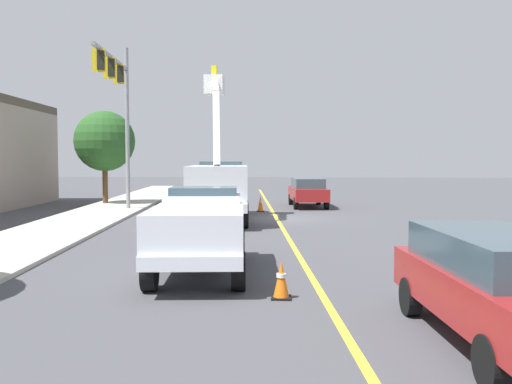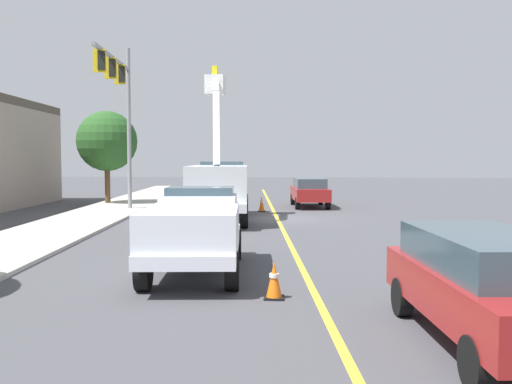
% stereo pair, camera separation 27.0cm
% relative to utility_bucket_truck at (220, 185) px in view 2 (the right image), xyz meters
% --- Properties ---
extents(ground, '(120.00, 120.00, 0.00)m').
position_rel_utility_bucket_truck_xyz_m(ground, '(0.86, -2.61, -1.62)').
color(ground, '#47474C').
extents(sidewalk_far_side, '(60.05, 9.76, 0.12)m').
position_rel_utility_bucket_truck_xyz_m(sidewalk_far_side, '(-0.05, 6.22, -1.56)').
color(sidewalk_far_side, '#B2ADA3').
rests_on(sidewalk_far_side, ground).
extents(lane_centre_stripe, '(49.75, 5.31, 0.01)m').
position_rel_utility_bucket_truck_xyz_m(lane_centre_stripe, '(0.86, -2.61, -1.62)').
color(lane_centre_stripe, yellow).
rests_on(lane_centre_stripe, ground).
extents(utility_bucket_truck, '(8.41, 3.33, 7.26)m').
position_rel_utility_bucket_truck_xyz_m(utility_bucket_truck, '(0.00, 0.00, 0.00)').
color(utility_bucket_truck, silver).
rests_on(utility_bucket_truck, ground).
extents(service_pickup_truck, '(5.79, 2.67, 2.06)m').
position_rel_utility_bucket_truck_xyz_m(service_pickup_truck, '(-11.95, -1.24, -0.50)').
color(service_pickup_truck, white).
rests_on(service_pickup_truck, ground).
extents(passing_minivan, '(4.97, 2.38, 1.69)m').
position_rel_utility_bucket_truck_xyz_m(passing_minivan, '(7.50, -4.17, -0.65)').
color(passing_minivan, maroon).
rests_on(passing_minivan, ground).
extents(trailing_sedan, '(4.97, 2.38, 1.69)m').
position_rel_utility_bucket_truck_xyz_m(trailing_sedan, '(-16.77, -6.68, -0.65)').
color(trailing_sedan, maroon).
rests_on(trailing_sedan, ground).
extents(traffic_cone_leading, '(0.40, 0.40, 0.76)m').
position_rel_utility_bucket_truck_xyz_m(traffic_cone_leading, '(-14.26, -3.30, -1.25)').
color(traffic_cone_leading, black).
rests_on(traffic_cone_leading, ground).
extents(traffic_cone_mid_front, '(0.40, 0.40, 0.84)m').
position_rel_utility_bucket_truck_xyz_m(traffic_cone_mid_front, '(4.32, -1.60, -1.21)').
color(traffic_cone_mid_front, black).
rests_on(traffic_cone_mid_front, ground).
extents(traffic_signal_mast, '(6.96, 1.00, 8.81)m').
position_rel_utility_bucket_truck_xyz_m(traffic_signal_mast, '(2.39, 5.45, 4.39)').
color(traffic_signal_mast, gray).
rests_on(traffic_signal_mast, ground).
extents(street_tree_right, '(3.68, 3.68, 5.75)m').
position_rel_utility_bucket_truck_xyz_m(street_tree_right, '(7.98, 8.21, 2.28)').
color(street_tree_right, brown).
rests_on(street_tree_right, ground).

